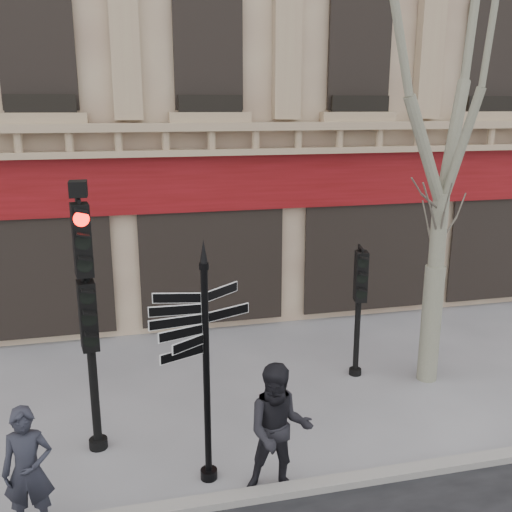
# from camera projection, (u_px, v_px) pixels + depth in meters

# --- Properties ---
(ground) EXTENTS (80.00, 80.00, 0.00)m
(ground) POSITION_uv_depth(u_px,v_px,m) (262.00, 440.00, 9.34)
(ground) COLOR slate
(ground) RESTS_ON ground
(kerb) EXTENTS (80.00, 0.25, 0.12)m
(kerb) POSITION_uv_depth(u_px,v_px,m) (286.00, 491.00, 8.00)
(kerb) COLOR gray
(kerb) RESTS_ON ground
(fingerpost) EXTENTS (1.81, 1.81, 3.60)m
(fingerpost) POSITION_uv_depth(u_px,v_px,m) (205.00, 324.00, 7.75)
(fingerpost) COLOR black
(fingerpost) RESTS_ON ground
(traffic_signal_main) EXTENTS (0.52, 0.41, 4.27)m
(traffic_signal_main) POSITION_uv_depth(u_px,v_px,m) (86.00, 287.00, 8.43)
(traffic_signal_main) COLOR black
(traffic_signal_main) RESTS_ON ground
(traffic_signal_secondary) EXTENTS (0.50, 0.40, 2.59)m
(traffic_signal_secondary) POSITION_uv_depth(u_px,v_px,m) (359.00, 290.00, 11.14)
(traffic_signal_secondary) COLOR black
(traffic_signal_secondary) RESTS_ON ground
(plane_tree) EXTENTS (3.41, 3.41, 9.07)m
(plane_tree) POSITION_uv_depth(u_px,v_px,m) (454.00, 41.00, 9.79)
(plane_tree) COLOR gray
(plane_tree) RESTS_ON ground
(pedestrian_a) EXTENTS (0.65, 0.44, 1.73)m
(pedestrian_a) POSITION_uv_depth(u_px,v_px,m) (28.00, 471.00, 7.14)
(pedestrian_a) COLOR #1F202A
(pedestrian_a) RESTS_ON ground
(pedestrian_b) EXTENTS (1.06, 0.89, 1.94)m
(pedestrian_b) POSITION_uv_depth(u_px,v_px,m) (279.00, 430.00, 7.85)
(pedestrian_b) COLOR black
(pedestrian_b) RESTS_ON ground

